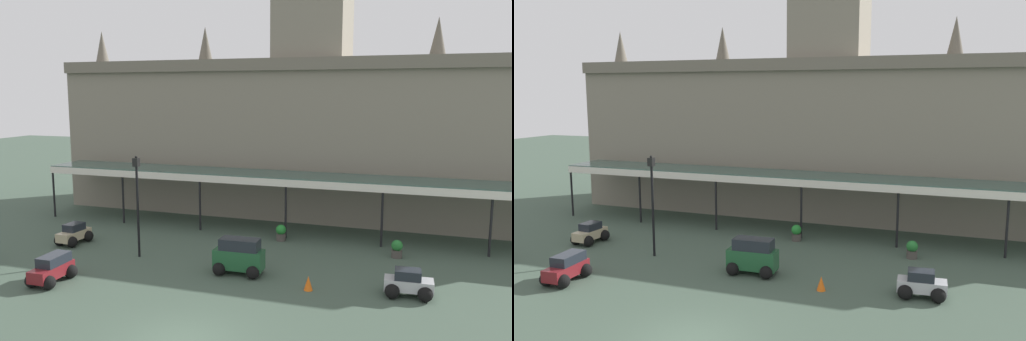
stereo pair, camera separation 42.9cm
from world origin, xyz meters
TOP-DOWN VIEW (x-y plane):
  - station_building at (0.00, 20.81)m, footprint 36.40×6.66m
  - entrance_canopy at (0.00, 15.26)m, footprint 34.00×3.26m
  - car_silver_sedan at (7.43, 6.96)m, footprint 2.09×1.59m
  - car_green_van at (-0.44, 7.20)m, footprint 2.43×1.65m
  - car_beige_sedan at (-11.34, 8.90)m, footprint 1.61×2.10m
  - car_maroon_estate at (-8.24, 3.40)m, footprint 1.58×2.27m
  - victorian_lamppost at (-6.46, 8.00)m, footprint 0.30×0.30m
  - traffic_cone at (3.20, 6.25)m, footprint 0.40×0.40m
  - planter_forecourt_centre at (-0.10, 13.35)m, footprint 0.60×0.60m
  - planter_near_kerb at (6.62, 12.25)m, footprint 0.60×0.60m

SIDE VIEW (x-z plane):
  - traffic_cone at x=3.20m, z-range 0.00..0.65m
  - planter_forecourt_centre at x=-0.10m, z-range 0.01..0.97m
  - planter_near_kerb at x=6.62m, z-range 0.01..0.97m
  - car_silver_sedan at x=7.43m, z-range -0.09..1.10m
  - car_beige_sedan at x=-11.34m, z-range -0.09..1.10m
  - car_maroon_estate at x=-8.24m, z-range -0.07..1.20m
  - car_green_van at x=-0.44m, z-range -0.08..1.69m
  - victorian_lamppost at x=-6.46m, z-range 0.62..6.07m
  - entrance_canopy at x=0.00m, z-range 1.69..5.35m
  - station_building at x=0.00m, z-range -3.95..16.71m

